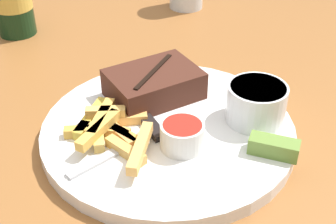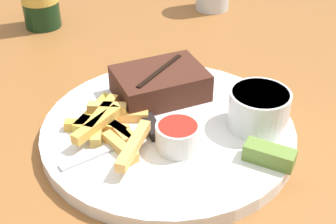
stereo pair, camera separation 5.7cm
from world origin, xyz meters
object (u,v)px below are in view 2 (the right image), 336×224
object	(u,v)px
dipping_sauce_cup	(178,136)
fork_utensil	(109,148)
dinner_plate	(168,131)
steak_portion	(160,83)
coleslaw_cup	(259,107)
pickle_spear	(269,155)
knife_utensil	(142,110)

from	to	relation	value
dipping_sauce_cup	fork_utensil	distance (m)	0.08
dinner_plate	steak_portion	size ratio (longest dim) A/B	2.43
dinner_plate	coleslaw_cup	world-z (taller)	coleslaw_cup
coleslaw_cup	pickle_spear	distance (m)	0.07
dinner_plate	knife_utensil	size ratio (longest dim) A/B	1.89
pickle_spear	fork_utensil	bearing A→B (deg)	158.78
dipping_sauce_cup	fork_utensil	xyz separation A→B (m)	(-0.08, 0.02, -0.02)
coleslaw_cup	pickle_spear	world-z (taller)	coleslaw_cup
dinner_plate	pickle_spear	world-z (taller)	pickle_spear
coleslaw_cup	knife_utensil	size ratio (longest dim) A/B	0.45
steak_portion	knife_utensil	bearing A→B (deg)	-134.37
pickle_spear	knife_utensil	xyz separation A→B (m)	(-0.12, 0.13, -0.01)
steak_portion	coleslaw_cup	world-z (taller)	coleslaw_cup
dipping_sauce_cup	coleslaw_cup	bearing A→B (deg)	9.32
knife_utensil	coleslaw_cup	bearing A→B (deg)	-121.76
dipping_sauce_cup	pickle_spear	world-z (taller)	dipping_sauce_cup
pickle_spear	fork_utensil	size ratio (longest dim) A/B	0.44
dinner_plate	coleslaw_cup	xyz separation A→B (m)	(0.11, -0.03, 0.04)
coleslaw_cup	pickle_spear	size ratio (longest dim) A/B	1.30
steak_portion	pickle_spear	xyz separation A→B (m)	(0.09, -0.16, -0.01)
dipping_sauce_cup	fork_utensil	bearing A→B (deg)	168.43
steak_portion	knife_utensil	distance (m)	0.05
dinner_plate	knife_utensil	xyz separation A→B (m)	(-0.03, 0.04, 0.01)
dipping_sauce_cup	knife_utensil	xyz separation A→B (m)	(-0.03, 0.08, -0.01)
coleslaw_cup	dinner_plate	bearing A→B (deg)	165.55
coleslaw_cup	dipping_sauce_cup	world-z (taller)	coleslaw_cup
steak_portion	dipping_sauce_cup	world-z (taller)	steak_portion
fork_utensil	coleslaw_cup	bearing A→B (deg)	-19.87
dipping_sauce_cup	steak_portion	bearing A→B (deg)	86.68
dinner_plate	fork_utensil	size ratio (longest dim) A/B	2.42
coleslaw_cup	dipping_sauce_cup	bearing A→B (deg)	-170.68
coleslaw_cup	fork_utensil	size ratio (longest dim) A/B	0.57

